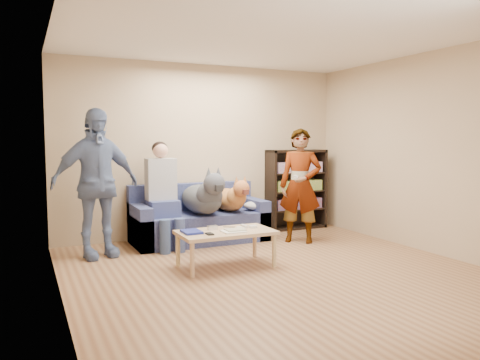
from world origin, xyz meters
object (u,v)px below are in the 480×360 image
person_standing_right (300,186)px  coffee_table (226,235)px  camera_silver (212,228)px  sofa (198,222)px  person_seated (163,191)px  person_standing_left (96,183)px  bookshelf (296,187)px  dog_tan (231,198)px  notebook_blue (192,232)px  dog_gray (204,197)px

person_standing_right → coffee_table: person_standing_right is taller
camera_silver → sofa: (0.30, 1.32, -0.16)m
camera_silver → coffee_table: bearing=-45.0°
person_seated → coffee_table: (0.37, -1.31, -0.40)m
person_standing_left → camera_silver: person_standing_left is taller
bookshelf → sofa: bearing=-172.6°
camera_silver → dog_tan: dog_tan is taller
bookshelf → notebook_blue: bearing=-145.8°
person_seated → camera_silver: bearing=-78.0°
notebook_blue → camera_silver: 0.29m
person_standing_right → coffee_table: 1.72m
sofa → dog_tan: dog_tan is taller
dog_gray → person_seated: bearing=167.0°
notebook_blue → sofa: (0.58, 1.39, -0.15)m
person_standing_left → dog_gray: bearing=-8.7°
person_standing_left → dog_gray: person_standing_left is taller
person_standing_left → person_seated: size_ratio=1.27×
coffee_table → person_standing_left: bearing=139.8°
camera_silver → person_standing_left: bearing=140.3°
person_standing_left → bookshelf: (3.27, 0.58, -0.25)m
person_standing_right → person_seated: bearing=-156.4°
person_standing_right → notebook_blue: 2.04m
coffee_table → dog_gray: bearing=81.6°
person_standing_right → coffee_table: (-1.48, -0.75, -0.44)m
person_seated → coffee_table: 1.42m
sofa → dog_gray: 0.47m
coffee_table → bookshelf: 2.61m
notebook_blue → dog_gray: bearing=63.1°
coffee_table → notebook_blue: bearing=172.9°
dog_gray → notebook_blue: bearing=-116.9°
dog_gray → person_standing_right: bearing=-18.4°
person_standing_left → bookshelf: size_ratio=1.43×
person_standing_left → person_standing_right: bearing=-19.4°
person_standing_right → person_standing_left: bearing=-146.6°
sofa → person_seated: bearing=-167.1°
person_standing_right → dog_tan: 1.02m
person_standing_left → dog_tan: (1.92, 0.20, -0.31)m
notebook_blue → dog_gray: 1.29m
person_standing_right → sofa: person_standing_right is taller
coffee_table → person_standing_right: bearing=26.8°
person_standing_left → notebook_blue: person_standing_left is taller
dog_tan → bookshelf: (1.35, 0.39, 0.06)m
notebook_blue → coffee_table: size_ratio=0.24×
person_standing_left → bookshelf: 3.33m
person_standing_right → dog_tan: (-0.85, 0.54, -0.19)m
sofa → dog_gray: (-0.01, -0.25, 0.39)m
camera_silver → dog_tan: 1.40m
camera_silver → dog_tan: (0.75, 1.16, 0.17)m
dog_tan → coffee_table: bearing=-116.2°
coffee_table → bookshelf: bookshelf is taller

